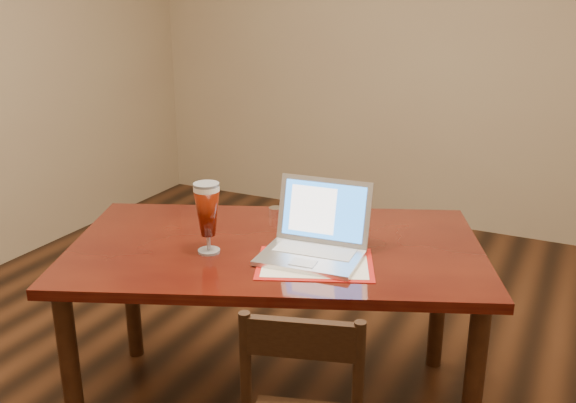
% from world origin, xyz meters
% --- Properties ---
extents(dining_table, '(1.80, 1.42, 1.01)m').
position_xyz_m(dining_table, '(-0.01, 0.02, 0.66)').
color(dining_table, '#451109').
rests_on(dining_table, ground).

